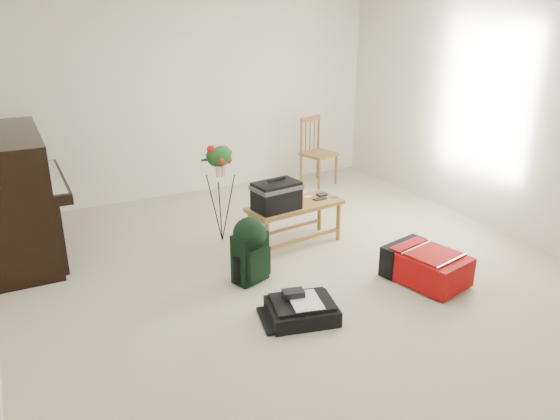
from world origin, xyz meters
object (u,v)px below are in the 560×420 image
dining_chair (318,152)px  green_backpack (250,247)px  bench (281,198)px  black_duffel (302,309)px  flower_stand (220,193)px  red_suitcase (423,264)px  piano (19,199)px

dining_chair → green_backpack: dining_chair is taller
bench → black_duffel: size_ratio=1.70×
green_backpack → flower_stand: (0.10, 0.97, 0.19)m
red_suitcase → flower_stand: (-1.29, 1.66, 0.37)m
flower_stand → piano: bearing=159.7°
green_backpack → red_suitcase: bearing=-45.9°
piano → red_suitcase: piano is taller
bench → red_suitcase: bearing=-63.0°
bench → dining_chair: dining_chair is taller
red_suitcase → black_duffel: 1.30m
red_suitcase → flower_stand: 2.14m
piano → flower_stand: bearing=-16.5°
bench → flower_stand: size_ratio=0.96×
black_duffel → piano: bearing=142.3°
piano → green_backpack: size_ratio=2.45×
dining_chair → flower_stand: bearing=-163.5°
piano → green_backpack: piano is taller
dining_chair → green_backpack: 3.00m
dining_chair → red_suitcase: (-0.62, -2.90, -0.29)m
piano → red_suitcase: size_ratio=1.90×
green_backpack → black_duffel: bearing=-102.2°
bench → green_backpack: (-0.58, -0.51, -0.21)m
bench → red_suitcase: bench is taller
dining_chair → black_duffel: bearing=-139.3°
dining_chair → red_suitcase: 2.98m
green_backpack → piano: bearing=119.5°
dining_chair → green_backpack: size_ratio=1.51×
bench → black_duffel: bearing=-117.9°
red_suitcase → flower_stand: bearing=115.2°
black_duffel → flower_stand: flower_stand is taller
bench → dining_chair: size_ratio=1.13×
green_backpack → bench: bearing=21.8°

